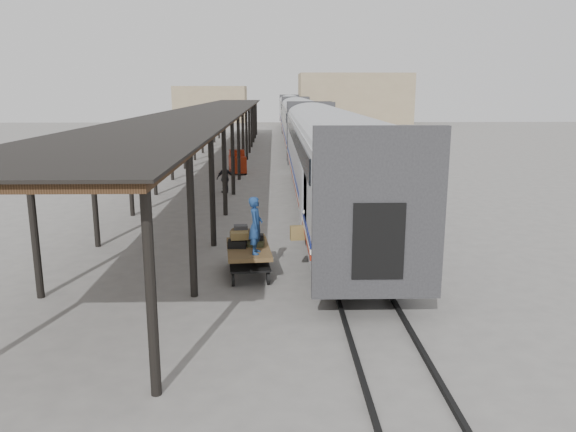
% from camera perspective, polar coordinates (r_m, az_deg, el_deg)
% --- Properties ---
extents(ground, '(160.00, 160.00, 0.00)m').
position_cam_1_polar(ground, '(17.24, -4.10, -5.71)').
color(ground, slate).
rests_on(ground, ground).
extents(train, '(3.45, 76.01, 4.01)m').
position_cam_1_polar(train, '(50.26, 1.32, 9.60)').
color(train, silver).
rests_on(train, ground).
extents(canopy, '(4.90, 64.30, 4.15)m').
position_cam_1_polar(canopy, '(40.58, -7.51, 10.60)').
color(canopy, '#422B19').
rests_on(canopy, ground).
extents(rails, '(1.54, 150.00, 0.12)m').
position_cam_1_polar(rails, '(50.68, 1.30, 6.64)').
color(rails, black).
rests_on(rails, ground).
extents(building_far, '(18.00, 10.00, 8.00)m').
position_cam_1_polar(building_far, '(95.26, 6.69, 11.79)').
color(building_far, tan).
rests_on(building_far, ground).
extents(building_left, '(12.00, 8.00, 6.00)m').
position_cam_1_polar(building_left, '(98.96, -7.83, 11.21)').
color(building_left, tan).
rests_on(building_left, ground).
extents(baggage_cart, '(1.49, 2.51, 0.86)m').
position_cam_1_polar(baggage_cart, '(16.82, -4.04, -3.86)').
color(baggage_cart, brown).
rests_on(baggage_cart, ground).
extents(suitcase_stack, '(1.08, 1.16, 0.57)m').
position_cam_1_polar(suitcase_stack, '(17.02, -4.47, -2.20)').
color(suitcase_stack, '#3E3F41').
rests_on(suitcase_stack, baggage_cart).
extents(luggage_tug, '(1.31, 1.86, 1.52)m').
position_cam_1_polar(luggage_tug, '(37.35, -5.16, 5.39)').
color(luggage_tug, maroon).
rests_on(luggage_tug, ground).
extents(porter, '(0.44, 0.63, 1.64)m').
position_cam_1_polar(porter, '(15.91, -3.30, -0.96)').
color(porter, navy).
rests_on(porter, baggage_cart).
extents(pedestrian, '(1.01, 0.70, 1.59)m').
position_cam_1_polar(pedestrian, '(30.30, -6.40, 3.83)').
color(pedestrian, black).
rests_on(pedestrian, ground).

